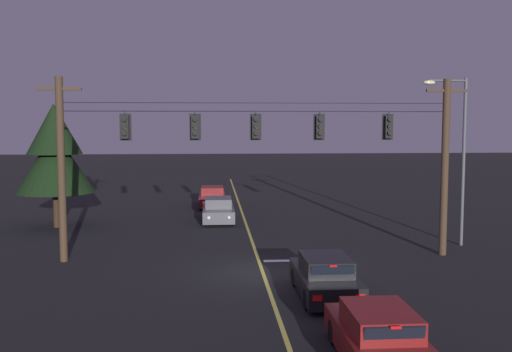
% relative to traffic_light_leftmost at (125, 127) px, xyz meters
% --- Properties ---
extents(ground_plane, '(180.00, 180.00, 0.00)m').
position_rel_traffic_light_leftmost_xyz_m(ground_plane, '(5.52, -2.40, -5.61)').
color(ground_plane, black).
extents(lane_centre_stripe, '(0.14, 60.00, 0.01)m').
position_rel_traffic_light_leftmost_xyz_m(lane_centre_stripe, '(5.52, 6.02, -5.60)').
color(lane_centre_stripe, '#D1C64C').
rests_on(lane_centre_stripe, ground).
extents(stop_bar_paint, '(3.40, 0.36, 0.01)m').
position_rel_traffic_light_leftmost_xyz_m(stop_bar_paint, '(7.42, -0.58, -5.60)').
color(stop_bar_paint, silver).
rests_on(stop_bar_paint, ground).
extents(signal_span_assembly, '(18.09, 0.32, 7.66)m').
position_rel_traffic_light_leftmost_xyz_m(signal_span_assembly, '(5.52, 0.02, -1.62)').
color(signal_span_assembly, '#423021').
rests_on(signal_span_assembly, ground).
extents(traffic_light_leftmost, '(0.48, 0.41, 1.22)m').
position_rel_traffic_light_leftmost_xyz_m(traffic_light_leftmost, '(0.00, 0.00, 0.00)').
color(traffic_light_leftmost, black).
extents(traffic_light_left_inner, '(0.48, 0.41, 1.22)m').
position_rel_traffic_light_leftmost_xyz_m(traffic_light_left_inner, '(2.89, 0.00, 0.00)').
color(traffic_light_left_inner, black).
extents(traffic_light_centre, '(0.48, 0.41, 1.22)m').
position_rel_traffic_light_leftmost_xyz_m(traffic_light_centre, '(5.43, 0.00, 0.00)').
color(traffic_light_centre, black).
extents(traffic_light_right_inner, '(0.48, 0.41, 1.22)m').
position_rel_traffic_light_leftmost_xyz_m(traffic_light_right_inner, '(8.15, 0.00, 0.00)').
color(traffic_light_right_inner, black).
extents(traffic_light_rightmost, '(0.48, 0.41, 1.22)m').
position_rel_traffic_light_leftmost_xyz_m(traffic_light_rightmost, '(11.13, 0.00, 0.00)').
color(traffic_light_rightmost, black).
extents(car_waiting_near_lane, '(1.80, 4.33, 1.39)m').
position_rel_traffic_light_leftmost_xyz_m(car_waiting_near_lane, '(7.30, -5.80, -4.96)').
color(car_waiting_near_lane, black).
rests_on(car_waiting_near_lane, ground).
extents(car_oncoming_lead, '(1.80, 4.42, 1.39)m').
position_rel_traffic_light_leftmost_xyz_m(car_oncoming_lead, '(3.95, 9.63, -4.96)').
color(car_oncoming_lead, '#4C4C51').
rests_on(car_oncoming_lead, ground).
extents(car_oncoming_trailing, '(1.80, 4.42, 1.39)m').
position_rel_traffic_light_leftmost_xyz_m(car_oncoming_trailing, '(3.61, 15.82, -4.96)').
color(car_oncoming_trailing, maroon).
rests_on(car_oncoming_trailing, ground).
extents(car_waiting_second_near, '(1.80, 4.33, 1.39)m').
position_rel_traffic_light_leftmost_xyz_m(car_waiting_second_near, '(7.52, -11.34, -4.96)').
color(car_waiting_second_near, maroon).
rests_on(car_waiting_second_near, ground).
extents(street_lamp_corner, '(2.11, 0.30, 7.85)m').
position_rel_traffic_light_leftmost_xyz_m(street_lamp_corner, '(15.02, 1.93, -0.88)').
color(street_lamp_corner, '#4C4F54').
rests_on(street_lamp_corner, ground).
extents(tree_verge_near, '(4.27, 4.27, 6.86)m').
position_rel_traffic_light_leftmost_xyz_m(tree_verge_near, '(-5.05, 8.36, -1.45)').
color(tree_verge_near, '#332316').
rests_on(tree_verge_near, ground).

